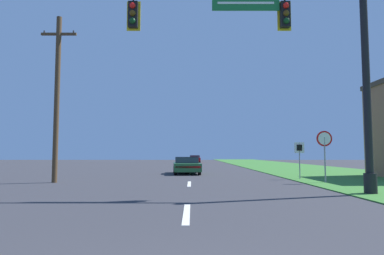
{
  "coord_description": "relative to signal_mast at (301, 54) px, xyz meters",
  "views": [
    {
      "loc": [
        0.13,
        -2.26,
        1.42
      ],
      "look_at": [
        0.0,
        28.5,
        3.8
      ],
      "focal_mm": 32.0,
      "sensor_mm": 36.0,
      "label": 1
    }
  ],
  "objects": [
    {
      "name": "far_car",
      "position": [
        -3.42,
        44.47,
        -4.42
      ],
      "size": [
        1.82,
        4.2,
        1.19
      ],
      "color": "black",
      "rests_on": "ground"
    },
    {
      "name": "stop_sign",
      "position": [
        2.58,
        4.58,
        -3.16
      ],
      "size": [
        0.76,
        0.07,
        2.5
      ],
      "color": "gray",
      "rests_on": "grass_verge_right"
    },
    {
      "name": "road_center_line",
      "position": [
        -4.02,
        12.16,
        -5.01
      ],
      "size": [
        0.16,
        34.8,
        0.01
      ],
      "color": "silver",
      "rests_on": "ground"
    },
    {
      "name": "car_ahead",
      "position": [
        -4.28,
        12.49,
        -4.42
      ],
      "size": [
        2.09,
        4.46,
        1.19
      ],
      "color": "black",
      "rests_on": "ground"
    },
    {
      "name": "utility_pole_near",
      "position": [
        -10.71,
        4.98,
        -0.64
      ],
      "size": [
        1.8,
        0.26,
        8.44
      ],
      "color": "#4C3823",
      "rests_on": "ground"
    },
    {
      "name": "route_sign_post",
      "position": [
        2.15,
        7.13,
        -3.49
      ],
      "size": [
        0.55,
        0.06,
        2.03
      ],
      "color": "gray",
      "rests_on": "grass_verge_right"
    },
    {
      "name": "grass_verge_right",
      "position": [
        6.48,
        20.16,
        -5.0
      ],
      "size": [
        10.0,
        110.0,
        0.04
      ],
      "color": "#38752D",
      "rests_on": "ground"
    },
    {
      "name": "signal_mast",
      "position": [
        0.0,
        0.0,
        0.0
      ],
      "size": [
        9.89,
        0.47,
        8.15
      ],
      "color": "black",
      "rests_on": "grass_verge_right"
    }
  ]
}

